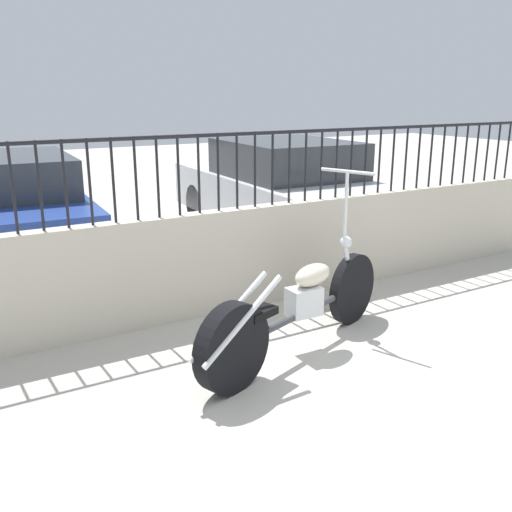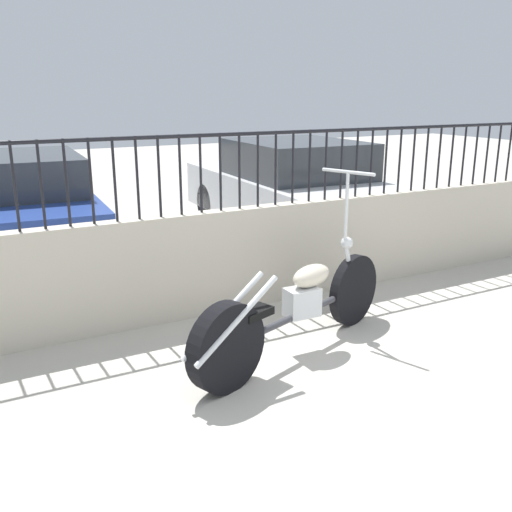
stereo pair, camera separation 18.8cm
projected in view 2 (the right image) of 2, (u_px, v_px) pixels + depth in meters
ground_plane at (424, 422)px, 3.76m from camera, size 40.00×40.00×0.00m
low_wall at (249, 257)px, 5.73m from camera, size 8.41×0.18×1.01m
fence_railing at (249, 156)px, 5.45m from camera, size 8.41×0.04×0.73m
motorcycle_dark_grey at (288, 313)px, 4.57m from camera, size 2.27×0.96×1.46m
car_blue at (12, 207)px, 7.21m from camera, size 2.09×4.18×1.37m
car_white at (290, 188)px, 8.50m from camera, size 2.00×4.21×1.42m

